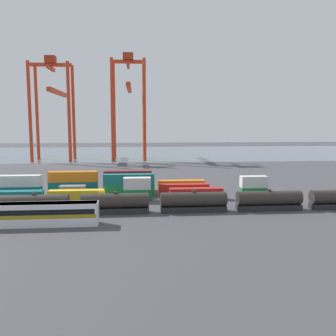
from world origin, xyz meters
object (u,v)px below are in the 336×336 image
object	(u,v)px
shipping_container_23	(181,185)
shipping_container_2	(77,196)
shipping_container_15	(184,189)
shipping_container_21	(128,186)
gantry_crane_central	(129,97)
freight_tank_row	(194,202)
shipping_container_1	(15,197)
gantry_crane_west	(53,99)

from	to	relation	value
shipping_container_23	shipping_container_2	bearing A→B (deg)	-154.73
shipping_container_15	shipping_container_21	distance (m)	14.91
gantry_crane_central	shipping_container_23	bearing A→B (deg)	-79.81
shipping_container_15	gantry_crane_central	world-z (taller)	gantry_crane_central
freight_tank_row	shipping_container_15	size ratio (longest dim) A/B	6.09
shipping_container_1	shipping_container_21	xyz separation A→B (m)	(24.38, 11.69, 0.00)
freight_tank_row	shipping_container_1	bearing A→B (deg)	163.26
freight_tank_row	shipping_container_1	xyz separation A→B (m)	(-37.71, 11.34, -0.68)
shipping_container_23	gantry_crane_west	xyz separation A→B (m)	(-50.67, 84.88, 27.54)
freight_tank_row	shipping_container_15	world-z (taller)	freight_tank_row
freight_tank_row	shipping_container_15	xyz separation A→B (m)	(0.38, 17.18, -0.68)
shipping_container_2	shipping_container_23	world-z (taller)	same
shipping_container_15	gantry_crane_west	size ratio (longest dim) A/B	0.25
shipping_container_1	shipping_container_2	world-z (taller)	same
shipping_container_23	freight_tank_row	bearing A→B (deg)	-91.03
shipping_container_1	shipping_container_15	size ratio (longest dim) A/B	1.00
shipping_container_1	shipping_container_21	distance (m)	27.03
shipping_container_1	gantry_crane_west	bearing A→B (deg)	97.40
shipping_container_23	gantry_crane_central	world-z (taller)	gantry_crane_central
freight_tank_row	gantry_crane_central	world-z (taller)	gantry_crane_central
shipping_container_2	shipping_container_21	distance (m)	16.06
shipping_container_2	gantry_crane_central	bearing A→B (deg)	84.34
shipping_container_21	shipping_container_23	distance (m)	13.75
shipping_container_2	gantry_crane_central	size ratio (longest dim) A/B	0.24
shipping_container_21	shipping_container_23	bearing A→B (deg)	0.00
gantry_crane_west	shipping_container_15	bearing A→B (deg)	-60.83
freight_tank_row	shipping_container_1	distance (m)	39.39
shipping_container_1	gantry_crane_central	bearing A→B (deg)	76.61
shipping_container_2	shipping_container_21	world-z (taller)	same
shipping_container_1	shipping_container_21	bearing A→B (deg)	25.61
shipping_container_2	freight_tank_row	bearing A→B (deg)	-24.98
shipping_container_21	gantry_crane_west	world-z (taller)	gantry_crane_west
gantry_crane_west	gantry_crane_central	xyz separation A→B (m)	(35.46, -0.28, 1.15)
freight_tank_row	shipping_container_23	distance (m)	23.04
shipping_container_15	gantry_crane_central	bearing A→B (deg)	99.53
freight_tank_row	shipping_container_21	world-z (taller)	freight_tank_row
shipping_container_21	shipping_container_1	bearing A→B (deg)	-154.39
freight_tank_row	shipping_container_23	world-z (taller)	freight_tank_row
freight_tank_row	gantry_crane_west	distance (m)	122.03
shipping_container_2	shipping_container_15	size ratio (longest dim) A/B	1.00
shipping_container_2	gantry_crane_west	world-z (taller)	gantry_crane_west
shipping_container_15	shipping_container_23	xyz separation A→B (m)	(0.03, 5.84, 0.00)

